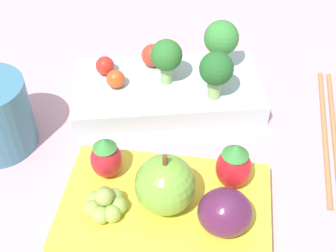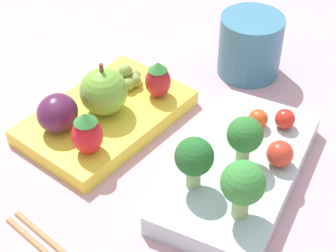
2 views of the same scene
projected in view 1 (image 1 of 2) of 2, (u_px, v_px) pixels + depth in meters
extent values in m
plane|color=#C6939E|center=(170.00, 148.00, 0.49)|extent=(4.00, 4.00, 0.00)
cube|color=silver|center=(167.00, 91.00, 0.54)|extent=(0.22, 0.14, 0.02)
cube|color=yellow|center=(169.00, 209.00, 0.42)|extent=(0.20, 0.13, 0.02)
cylinder|color=#93B770|center=(167.00, 74.00, 0.52)|extent=(0.01, 0.01, 0.02)
sphere|color=#2D702D|center=(166.00, 55.00, 0.51)|extent=(0.04, 0.04, 0.04)
cylinder|color=#93B770|center=(219.00, 59.00, 0.54)|extent=(0.02, 0.02, 0.02)
sphere|color=#388438|center=(221.00, 38.00, 0.52)|extent=(0.04, 0.04, 0.04)
cylinder|color=#93B770|center=(215.00, 88.00, 0.51)|extent=(0.01, 0.01, 0.02)
sphere|color=#236028|center=(216.00, 69.00, 0.49)|extent=(0.04, 0.04, 0.04)
sphere|color=#DB4C1E|center=(116.00, 79.00, 0.52)|extent=(0.02, 0.02, 0.02)
sphere|color=red|center=(153.00, 55.00, 0.55)|extent=(0.03, 0.03, 0.03)
sphere|color=red|center=(105.00, 66.00, 0.54)|extent=(0.02, 0.02, 0.02)
sphere|color=#70A838|center=(166.00, 185.00, 0.40)|extent=(0.05, 0.05, 0.05)
cylinder|color=brown|center=(166.00, 161.00, 0.38)|extent=(0.00, 0.00, 0.01)
ellipsoid|color=red|center=(106.00, 160.00, 0.43)|extent=(0.03, 0.03, 0.04)
cone|color=#388438|center=(104.00, 144.00, 0.41)|extent=(0.02, 0.02, 0.01)
ellipsoid|color=red|center=(233.00, 168.00, 0.42)|extent=(0.03, 0.03, 0.04)
cone|color=#388438|center=(236.00, 150.00, 0.40)|extent=(0.02, 0.02, 0.01)
ellipsoid|color=#511E42|center=(225.00, 212.00, 0.38)|extent=(0.05, 0.04, 0.04)
sphere|color=#8EA84C|center=(118.00, 205.00, 0.40)|extent=(0.02, 0.02, 0.02)
sphere|color=#8EA84C|center=(114.00, 197.00, 0.41)|extent=(0.02, 0.02, 0.02)
sphere|color=#8EA84C|center=(104.00, 195.00, 0.41)|extent=(0.02, 0.02, 0.02)
sphere|color=#8EA84C|center=(95.00, 200.00, 0.41)|extent=(0.02, 0.02, 0.02)
sphere|color=#8EA84C|center=(93.00, 209.00, 0.40)|extent=(0.02, 0.02, 0.02)
sphere|color=#8EA84C|center=(101.00, 215.00, 0.40)|extent=(0.02, 0.02, 0.02)
sphere|color=#8EA84C|center=(112.00, 213.00, 0.40)|extent=(0.02, 0.02, 0.02)
sphere|color=#8EA84C|center=(104.00, 197.00, 0.40)|extent=(0.02, 0.02, 0.02)
cylinder|color=#A37547|center=(335.00, 132.00, 0.50)|extent=(0.04, 0.21, 0.01)
cylinder|color=#A37547|center=(325.00, 131.00, 0.50)|extent=(0.04, 0.21, 0.01)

